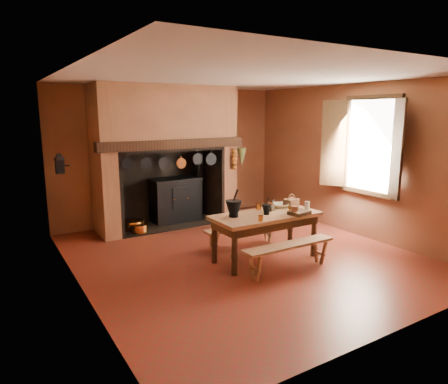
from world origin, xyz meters
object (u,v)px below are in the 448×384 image
(work_table, at_px, (266,221))
(bench_front, at_px, (289,251))
(mixing_bowl, at_px, (280,205))
(wicker_basket, at_px, (291,202))
(coffee_grinder, at_px, (270,207))
(iron_range, at_px, (176,199))

(work_table, xyz_separation_m, bench_front, (0.00, -0.57, -0.31))
(mixing_bowl, xyz_separation_m, wicker_basket, (0.21, -0.03, 0.04))
(coffee_grinder, bearing_deg, wicker_basket, -11.57)
(bench_front, distance_m, mixing_bowl, 1.03)
(iron_range, distance_m, wicker_basket, 2.77)
(bench_front, relative_size, wicker_basket, 5.99)
(bench_front, bearing_deg, mixing_bowl, 59.92)
(work_table, relative_size, bench_front, 1.14)
(wicker_basket, bearing_deg, mixing_bowl, 161.92)
(mixing_bowl, bearing_deg, coffee_grinder, -160.05)
(iron_range, distance_m, coffee_grinder, 2.71)
(work_table, distance_m, wicker_basket, 0.72)
(coffee_grinder, xyz_separation_m, mixing_bowl, (0.27, 0.10, -0.03))
(work_table, distance_m, mixing_bowl, 0.53)
(coffee_grinder, height_order, wicker_basket, wicker_basket)
(work_table, xyz_separation_m, coffee_grinder, (0.19, 0.12, 0.18))
(iron_range, xyz_separation_m, wicker_basket, (0.92, -2.59, 0.32))
(work_table, bearing_deg, coffee_grinder, 33.32)
(coffee_grinder, bearing_deg, iron_range, 80.14)
(iron_range, xyz_separation_m, work_table, (0.25, -2.77, 0.14))
(coffee_grinder, distance_m, mixing_bowl, 0.29)
(iron_range, distance_m, mixing_bowl, 2.67)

